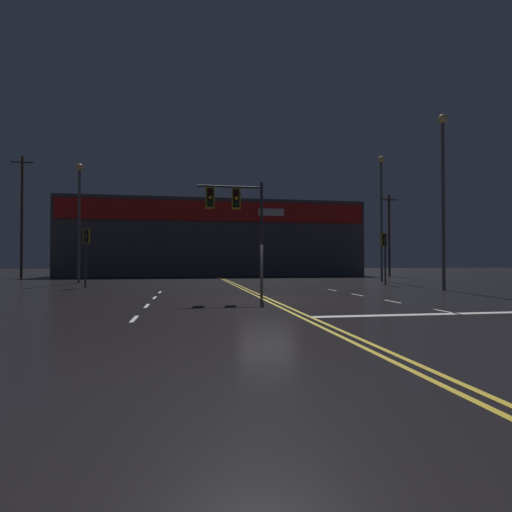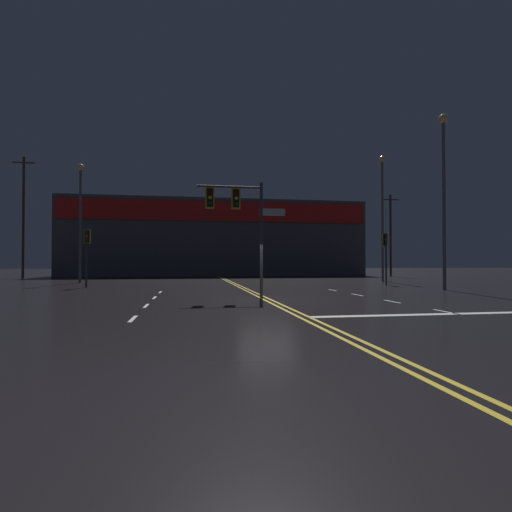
% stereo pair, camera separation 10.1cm
% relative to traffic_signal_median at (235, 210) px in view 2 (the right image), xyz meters
% --- Properties ---
extents(ground_plane, '(200.00, 200.00, 0.00)m').
position_rel_traffic_signal_median_xyz_m(ground_plane, '(1.33, -0.87, -4.10)').
color(ground_plane, black).
extents(road_markings, '(15.02, 60.00, 0.01)m').
position_rel_traffic_signal_median_xyz_m(road_markings, '(2.33, -2.04, -4.09)').
color(road_markings, gold).
rests_on(road_markings, ground).
extents(traffic_signal_median, '(3.08, 0.36, 5.43)m').
position_rel_traffic_signal_median_xyz_m(traffic_signal_median, '(0.00, 0.00, 0.00)').
color(traffic_signal_median, '#38383D').
rests_on(traffic_signal_median, ground).
extents(traffic_signal_corner_northeast, '(0.42, 0.36, 3.88)m').
position_rel_traffic_signal_median_xyz_m(traffic_signal_corner_northeast, '(12.37, 9.44, -1.25)').
color(traffic_signal_corner_northeast, '#38383D').
rests_on(traffic_signal_corner_northeast, ground).
extents(traffic_signal_corner_northwest, '(0.42, 0.36, 3.91)m').
position_rel_traffic_signal_median_xyz_m(traffic_signal_corner_northwest, '(-8.92, 9.83, -1.22)').
color(traffic_signal_corner_northwest, '#38383D').
rests_on(traffic_signal_corner_northwest, ground).
extents(streetlight_median_approach, '(0.56, 0.56, 11.19)m').
position_rel_traffic_signal_median_xyz_m(streetlight_median_approach, '(14.84, 14.73, 2.88)').
color(streetlight_median_approach, '#59595E').
rests_on(streetlight_median_approach, ground).
extents(streetlight_far_right, '(0.56, 0.56, 9.83)m').
position_rel_traffic_signal_median_xyz_m(streetlight_far_right, '(-11.03, 16.36, 2.15)').
color(streetlight_far_right, '#59595E').
rests_on(streetlight_far_right, ground).
extents(streetlight_far_median, '(0.56, 0.56, 10.70)m').
position_rel_traffic_signal_median_xyz_m(streetlight_far_median, '(13.11, 3.50, 2.62)').
color(streetlight_far_median, '#59595E').
rests_on(streetlight_far_median, ground).
extents(building_backdrop, '(37.80, 10.23, 9.58)m').
position_rel_traffic_signal_median_xyz_m(building_backdrop, '(1.33, 34.88, 0.71)').
color(building_backdrop, '#4C4C51').
rests_on(building_backdrop, ground).
extents(utility_pole_row, '(43.72, 0.26, 12.82)m').
position_rel_traffic_signal_median_xyz_m(utility_pole_row, '(-1.12, 26.91, 1.89)').
color(utility_pole_row, '#4C3828').
rests_on(utility_pole_row, ground).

